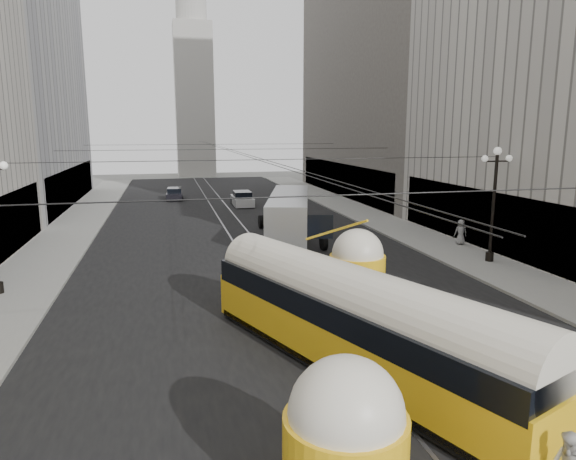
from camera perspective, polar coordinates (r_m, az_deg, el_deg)
road at (r=40.22m, az=-6.03°, el=0.36°), size 20.00×85.00×0.02m
sidewalk_left at (r=43.91m, az=-22.37°, el=0.58°), size 4.00×72.00×0.15m
sidewalk_right at (r=46.55m, az=8.20°, el=1.86°), size 4.00×72.00×0.15m
rail_left at (r=40.14m, az=-7.09°, el=0.31°), size 0.12×85.00×0.04m
rail_right at (r=40.32m, az=-4.98°, el=0.40°), size 0.12×85.00×0.04m
building_right_far at (r=60.80m, az=11.70°, el=19.24°), size 12.60×32.60×32.60m
distant_tower at (r=87.19m, az=-10.45°, el=15.84°), size 6.00×6.00×31.36m
lamppost_right_mid at (r=30.55m, az=21.92°, el=3.34°), size 1.86×0.44×6.37m
catenary at (r=38.58m, az=-5.84°, el=8.71°), size 25.00×72.00×0.23m
streetcar at (r=16.29m, az=7.31°, el=-9.86°), size 7.17×14.29×3.33m
city_bus at (r=35.52m, az=0.14°, el=1.75°), size 5.67×12.49×3.07m
sedan_white_far at (r=51.45m, az=-5.10°, el=3.45°), size 1.93×4.58×1.44m
sedan_dark_far at (r=57.02m, az=-12.49°, el=3.90°), size 1.84×4.14×1.28m
pedestrian_sidewalk_right at (r=34.83m, az=18.64°, el=-0.22°), size 0.87×0.64×1.62m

